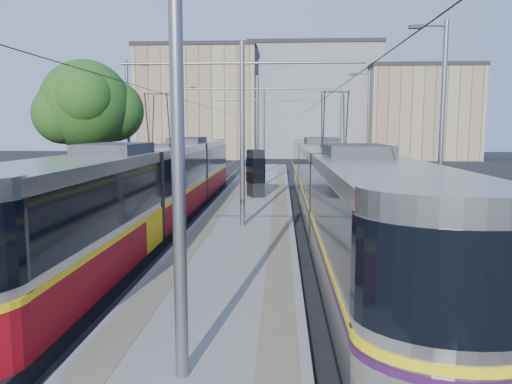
{
  "coord_description": "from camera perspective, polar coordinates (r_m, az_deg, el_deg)",
  "views": [
    {
      "loc": [
        1.48,
        -11.13,
        4.04
      ],
      "look_at": [
        0.52,
        8.11,
        1.6
      ],
      "focal_mm": 35.0,
      "sensor_mm": 36.0,
      "label": 1
    }
  ],
  "objects": [
    {
      "name": "ground",
      "position": [
        11.94,
        -4.55,
        -12.58
      ],
      "size": [
        160.0,
        160.0,
        0.0
      ],
      "primitive_type": "plane",
      "color": "black",
      "rests_on": "ground"
    },
    {
      "name": "platform",
      "position": [
        28.44,
        -0.15,
        -0.65
      ],
      "size": [
        4.0,
        50.0,
        0.3
      ],
      "primitive_type": "cube",
      "color": "gray",
      "rests_on": "ground"
    },
    {
      "name": "tactile_strip_left",
      "position": [
        28.53,
        -3.06,
        -0.32
      ],
      "size": [
        0.7,
        50.0,
        0.01
      ],
      "primitive_type": "cube",
      "color": "gray",
      "rests_on": "platform"
    },
    {
      "name": "tactile_strip_right",
      "position": [
        28.38,
        2.77,
        -0.36
      ],
      "size": [
        0.7,
        50.0,
        0.01
      ],
      "primitive_type": "cube",
      "color": "gray",
      "rests_on": "platform"
    },
    {
      "name": "rails",
      "position": [
        28.46,
        -0.15,
        -0.92
      ],
      "size": [
        8.71,
        70.0,
        0.03
      ],
      "color": "gray",
      "rests_on": "ground"
    },
    {
      "name": "tram_left",
      "position": [
        21.73,
        -10.68,
        0.93
      ],
      "size": [
        2.43,
        29.58,
        5.5
      ],
      "color": "black",
      "rests_on": "ground"
    },
    {
      "name": "tram_right",
      "position": [
        20.5,
        8.78,
        1.02
      ],
      "size": [
        2.43,
        30.27,
        5.5
      ],
      "color": "black",
      "rests_on": "ground"
    },
    {
      "name": "catenary",
      "position": [
        25.34,
        -0.5,
        8.31
      ],
      "size": [
        9.2,
        70.0,
        7.0
      ],
      "color": "slate",
      "rests_on": "platform"
    },
    {
      "name": "street_lamps",
      "position": [
        32.17,
        0.23,
        7.47
      ],
      "size": [
        15.18,
        38.22,
        8.0
      ],
      "color": "slate",
      "rests_on": "ground"
    },
    {
      "name": "shelter",
      "position": [
        27.66,
        -0.05,
        2.29
      ],
      "size": [
        1.12,
        1.37,
        2.61
      ],
      "rotation": [
        0.0,
        0.0,
        0.39
      ],
      "color": "black",
      "rests_on": "platform"
    },
    {
      "name": "tree",
      "position": [
        29.09,
        -18.13,
        9.24
      ],
      "size": [
        5.34,
        4.94,
        7.76
      ],
      "color": "#382314",
      "rests_on": "ground"
    },
    {
      "name": "building_left",
      "position": [
        72.15,
        -6.39,
        10.02
      ],
      "size": [
        16.32,
        12.24,
        15.24
      ],
      "color": "tan",
      "rests_on": "ground"
    },
    {
      "name": "building_centre",
      "position": [
        75.37,
        6.4,
        10.16
      ],
      "size": [
        18.36,
        14.28,
        15.94
      ],
      "color": "gray",
      "rests_on": "ground"
    },
    {
      "name": "building_right",
      "position": [
        71.6,
        18.06,
        8.58
      ],
      "size": [
        14.28,
        10.2,
        12.36
      ],
      "color": "tan",
      "rests_on": "ground"
    }
  ]
}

